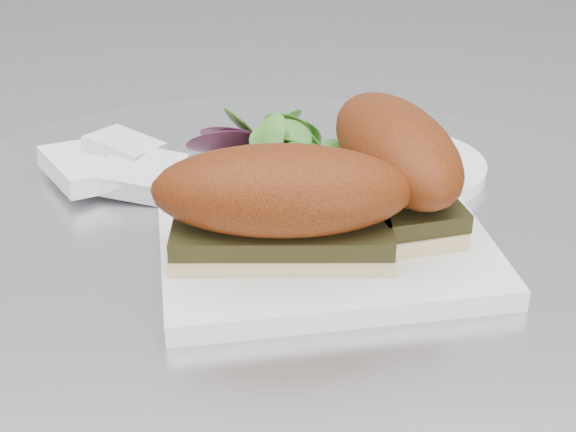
# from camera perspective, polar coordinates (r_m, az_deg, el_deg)

# --- Properties ---
(plate) EXTENTS (0.27, 0.27, 0.02)m
(plate) POSITION_cam_1_polar(r_m,az_deg,el_deg) (0.62, 2.09, -0.74)
(plate) COLOR white
(plate) RESTS_ON table
(sandwich_left) EXTENTS (0.18, 0.09, 0.08)m
(sandwich_left) POSITION_cam_1_polar(r_m,az_deg,el_deg) (0.55, -0.45, 1.04)
(sandwich_left) COLOR #D6B286
(sandwich_left) RESTS_ON plate
(sandwich_right) EXTENTS (0.11, 0.19, 0.08)m
(sandwich_right) POSITION_cam_1_polar(r_m,az_deg,el_deg) (0.62, 7.63, 4.13)
(sandwich_right) COLOR #D6B286
(sandwich_right) RESTS_ON plate
(salad) EXTENTS (0.12, 0.12, 0.05)m
(salad) POSITION_cam_1_polar(r_m,az_deg,el_deg) (0.67, -0.12, 4.82)
(salad) COLOR #4D7B28
(salad) RESTS_ON plate
(napkin) EXTENTS (0.13, 0.13, 0.02)m
(napkin) POSITION_cam_1_polar(r_m,az_deg,el_deg) (0.71, -11.81, 2.98)
(napkin) COLOR white
(napkin) RESTS_ON table
(saucer) EXTENTS (0.14, 0.14, 0.01)m
(saucer) POSITION_cam_1_polar(r_m,az_deg,el_deg) (0.72, 8.47, 3.49)
(saucer) COLOR white
(saucer) RESTS_ON table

